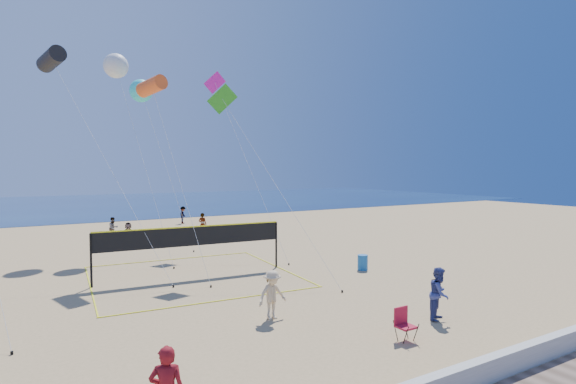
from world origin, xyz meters
TOP-DOWN VIEW (x-y plane):
  - ground at (0.00, 0.00)m, footprint 120.00×120.00m
  - ocean at (0.00, 62.00)m, footprint 140.00×50.00m
  - bystander_a at (6.69, 0.76)m, footprint 1.11×1.02m
  - bystander_b at (1.68, 3.79)m, footprint 1.17×0.74m
  - far_person_1 at (0.39, 21.95)m, footprint 1.54×0.68m
  - far_person_2 at (6.28, 23.57)m, footprint 0.77×0.78m
  - far_person_3 at (0.03, 25.69)m, footprint 0.97×0.87m
  - far_person_4 at (7.41, 32.15)m, footprint 1.11×1.22m
  - camp_chair at (4.23, 0.02)m, footprint 0.55×0.67m
  - trash_barrel at (9.39, 8.07)m, footprint 0.60×0.60m
  - volleyball_net at (1.30, 11.22)m, footprint 9.84×9.70m
  - kite_1 at (-4.22, 17.83)m, footprint 4.89×9.34m
  - kite_2 at (0.31, 14.60)m, footprint 1.76×6.85m
  - kite_4 at (3.76, 12.42)m, footprint 3.07×7.97m
  - kite_5 at (6.07, 19.40)m, footprint 1.58×9.21m
  - kite_6 at (-0.14, 22.35)m, footprint 2.04×9.86m
  - kite_7 at (1.07, 20.50)m, footprint 3.35×4.00m

SIDE VIEW (x-z plane):
  - ground at x=0.00m, z-range 0.00..0.00m
  - ocean at x=0.00m, z-range 0.00..0.03m
  - trash_barrel at x=9.39m, z-range 0.00..0.79m
  - camp_chair at x=4.23m, z-range 0.01..1.12m
  - far_person_1 at x=0.39m, z-range 0.00..1.60m
  - far_person_3 at x=0.03m, z-range 0.00..1.62m
  - far_person_4 at x=7.41m, z-range 0.00..1.64m
  - bystander_b at x=1.68m, z-range 0.00..1.72m
  - far_person_2 at x=6.28m, z-range 0.00..1.82m
  - bystander_a at x=6.69m, z-range 0.00..1.83m
  - volleyball_net at x=1.30m, z-range 0.46..2.94m
  - kite_4 at x=3.76m, z-range 3.55..13.38m
  - kite_2 at x=0.31m, z-range 4.55..14.73m
  - kite_7 at x=1.07m, z-range 4.80..15.88m
  - kite_5 at x=6.07m, z-range 4.42..16.50m
  - kite_1 at x=-4.22m, z-range 5.28..17.06m
  - kite_6 at x=-0.14m, z-range 5.67..18.66m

